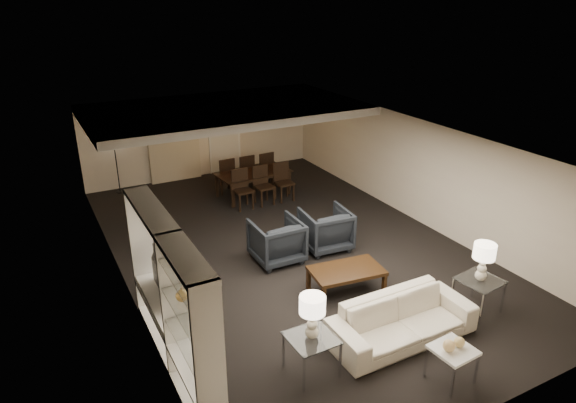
{
  "coord_description": "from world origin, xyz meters",
  "views": [
    {
      "loc": [
        -4.77,
        -8.94,
        5.3
      ],
      "look_at": [
        0.0,
        0.0,
        1.1
      ],
      "focal_mm": 32.0,
      "sensor_mm": 36.0,
      "label": 1
    }
  ],
  "objects_px": {
    "chair_nl": "(243,190)",
    "floor_lamp": "(117,164)",
    "side_table_right": "(477,295)",
    "chair_nm": "(264,186)",
    "side_table_left": "(311,355)",
    "marble_table": "(451,364)",
    "vase_amber": "(182,294)",
    "chair_fr": "(263,168)",
    "dining_table": "(254,184)",
    "sofa": "(402,320)",
    "armchair_right": "(326,229)",
    "chair_fm": "(244,172)",
    "table_lamp_left": "(312,317)",
    "vase_blue": "(199,352)",
    "television": "(158,278)",
    "pendant_light": "(236,127)",
    "table_lamp_right": "(483,262)",
    "chair_nr": "(284,182)",
    "armchair_left": "(277,241)",
    "chair_fl": "(225,175)",
    "floor_speaker": "(159,273)",
    "coffee_table": "(346,280)"
  },
  "relations": [
    {
      "from": "pendant_light",
      "to": "table_lamp_right",
      "type": "distance_m",
      "value": 7.42
    },
    {
      "from": "side_table_left",
      "to": "television",
      "type": "distance_m",
      "value": 2.67
    },
    {
      "from": "coffee_table",
      "to": "side_table_right",
      "type": "bearing_deg",
      "value": -43.26
    },
    {
      "from": "chair_nm",
      "to": "chair_fm",
      "type": "distance_m",
      "value": 1.3
    },
    {
      "from": "armchair_right",
      "to": "chair_fm",
      "type": "bearing_deg",
      "value": -83.08
    },
    {
      "from": "armchair_right",
      "to": "chair_nm",
      "type": "height_order",
      "value": "chair_nm"
    },
    {
      "from": "marble_table",
      "to": "dining_table",
      "type": "relative_size",
      "value": 0.28
    },
    {
      "from": "chair_fm",
      "to": "floor_lamp",
      "type": "distance_m",
      "value": 3.53
    },
    {
      "from": "table_lamp_right",
      "to": "chair_nl",
      "type": "bearing_deg",
      "value": 106.21
    },
    {
      "from": "dining_table",
      "to": "sofa",
      "type": "bearing_deg",
      "value": -99.56
    },
    {
      "from": "side_table_right",
      "to": "dining_table",
      "type": "relative_size",
      "value": 0.34
    },
    {
      "from": "marble_table",
      "to": "floor_lamp",
      "type": "bearing_deg",
      "value": 105.24
    },
    {
      "from": "side_table_left",
      "to": "chair_nl",
      "type": "xyz_separation_m",
      "value": [
        1.6,
        6.19,
        0.2
      ]
    },
    {
      "from": "table_lamp_left",
      "to": "vase_blue",
      "type": "bearing_deg",
      "value": -174.31
    },
    {
      "from": "side_table_left",
      "to": "marble_table",
      "type": "bearing_deg",
      "value": -32.91
    },
    {
      "from": "armchair_left",
      "to": "table_lamp_left",
      "type": "xyz_separation_m",
      "value": [
        -1.1,
        -3.3,
        0.52
      ]
    },
    {
      "from": "marble_table",
      "to": "floor_speaker",
      "type": "xyz_separation_m",
      "value": [
        -3.13,
        4.19,
        0.21
      ]
    },
    {
      "from": "vase_blue",
      "to": "chair_fr",
      "type": "bearing_deg",
      "value": 59.44
    },
    {
      "from": "side_table_left",
      "to": "chair_nm",
      "type": "xyz_separation_m",
      "value": [
        2.2,
        6.19,
        0.2
      ]
    },
    {
      "from": "marble_table",
      "to": "chair_nr",
      "type": "xyz_separation_m",
      "value": [
        1.1,
        7.29,
        0.23
      ]
    },
    {
      "from": "chair_fl",
      "to": "table_lamp_left",
      "type": "bearing_deg",
      "value": 75.44
    },
    {
      "from": "coffee_table",
      "to": "side_table_left",
      "type": "distance_m",
      "value": 2.34
    },
    {
      "from": "table_lamp_left",
      "to": "marble_table",
      "type": "distance_m",
      "value": 2.14
    },
    {
      "from": "pendant_light",
      "to": "chair_nr",
      "type": "xyz_separation_m",
      "value": [
        0.92,
        -1.01,
        -1.41
      ]
    },
    {
      "from": "table_lamp_right",
      "to": "floor_lamp",
      "type": "relative_size",
      "value": 0.42
    },
    {
      "from": "floor_lamp",
      "to": "pendant_light",
      "type": "bearing_deg",
      "value": -30.32
    },
    {
      "from": "coffee_table",
      "to": "chair_fr",
      "type": "relative_size",
      "value": 1.31
    },
    {
      "from": "armchair_left",
      "to": "vase_amber",
      "type": "distance_m",
      "value": 4.22
    },
    {
      "from": "marble_table",
      "to": "chair_fm",
      "type": "relative_size",
      "value": 0.54
    },
    {
      "from": "armchair_right",
      "to": "dining_table",
      "type": "distance_m",
      "value": 3.55
    },
    {
      "from": "pendant_light",
      "to": "chair_fr",
      "type": "bearing_deg",
      "value": 17.73
    },
    {
      "from": "chair_fr",
      "to": "floor_lamp",
      "type": "height_order",
      "value": "floor_lamp"
    },
    {
      "from": "side_table_left",
      "to": "table_lamp_right",
      "type": "bearing_deg",
      "value": 0.0
    },
    {
      "from": "chair_fr",
      "to": "armchair_left",
      "type": "bearing_deg",
      "value": 65.46
    },
    {
      "from": "sofa",
      "to": "vase_blue",
      "type": "xyz_separation_m",
      "value": [
        -3.43,
        -0.17,
        0.78
      ]
    },
    {
      "from": "chair_fm",
      "to": "vase_blue",
      "type": "bearing_deg",
      "value": 61.22
    },
    {
      "from": "pendant_light",
      "to": "chair_fm",
      "type": "height_order",
      "value": "pendant_light"
    },
    {
      "from": "television",
      "to": "floor_speaker",
      "type": "distance_m",
      "value": 1.34
    },
    {
      "from": "armchair_left",
      "to": "table_lamp_right",
      "type": "bearing_deg",
      "value": 125.77
    },
    {
      "from": "vase_amber",
      "to": "armchair_right",
      "type": "bearing_deg",
      "value": 35.71
    },
    {
      "from": "side_table_right",
      "to": "chair_nr",
      "type": "xyz_separation_m",
      "value": [
        -0.6,
        6.19,
        0.2
      ]
    },
    {
      "from": "side_table_right",
      "to": "chair_nl",
      "type": "height_order",
      "value": "chair_nl"
    },
    {
      "from": "armchair_left",
      "to": "chair_fl",
      "type": "distance_m",
      "value": 4.22
    },
    {
      "from": "armchair_right",
      "to": "chair_fl",
      "type": "bearing_deg",
      "value": -74.97
    },
    {
      "from": "chair_fr",
      "to": "floor_lamp",
      "type": "distance_m",
      "value": 4.09
    },
    {
      "from": "chair_nl",
      "to": "floor_lamp",
      "type": "xyz_separation_m",
      "value": [
        -2.62,
        2.71,
        0.31
      ]
    },
    {
      "from": "vase_amber",
      "to": "chair_fr",
      "type": "relative_size",
      "value": 0.18
    },
    {
      "from": "table_lamp_left",
      "to": "chair_nr",
      "type": "xyz_separation_m",
      "value": [
        2.8,
        6.19,
        -0.46
      ]
    },
    {
      "from": "chair_nl",
      "to": "chair_fm",
      "type": "distance_m",
      "value": 1.43
    },
    {
      "from": "side_table_right",
      "to": "chair_nm",
      "type": "relative_size",
      "value": 0.65
    }
  ]
}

